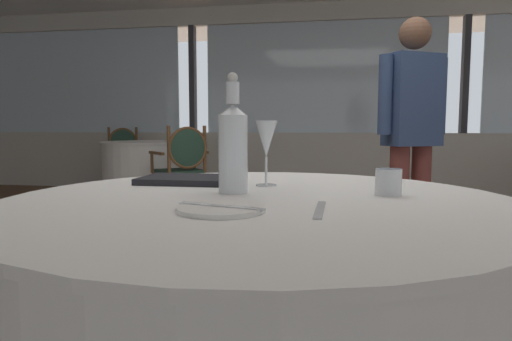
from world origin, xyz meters
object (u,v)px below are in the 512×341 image
Objects in this scene: water_bottle at (233,145)px; menu_book at (188,179)px; water_tumbler at (388,182)px; dining_chair_1_0 at (183,164)px; wine_glass at (266,140)px; dining_chair_1_1 at (126,155)px; diner_person_0 at (412,126)px; side_plate at (221,209)px.

water_bottle is 0.30m from menu_book.
water_tumbler is 3.70m from dining_chair_1_0.
wine_glass is 0.21× the size of dining_chair_1_0.
dining_chair_1_0 reaches higher than dining_chair_1_1.
water_bottle is 0.43m from water_tumbler.
water_bottle reaches higher than dining_chair_1_0.
menu_book is at bearing 171.49° from wine_glass.
dining_chair_1_1 is (-2.45, 4.62, -0.23)m from menu_book.
wine_glass is 1.93m from diner_person_0.
wine_glass is 0.39m from water_tumbler.
dining_chair_1_1 is at bearing 120.23° from wine_glass.
water_tumbler is 5.69m from dining_chair_1_1.
diner_person_0 reaches higher than side_plate.
water_bottle is 5.50m from dining_chair_1_1.
water_tumbler is (0.35, -0.13, -0.11)m from wine_glass.
dining_chair_1_1 reaches higher than water_tumbler.
diner_person_0 is (0.80, 1.95, 0.06)m from water_bottle.
water_tumbler is 0.64m from menu_book.
side_plate is 0.97× the size of wine_glass.
dining_chair_1_0 is at bearing 113.09° from wine_glass.
diner_person_0 is (0.38, 1.92, 0.15)m from water_tumbler.
side_plate is at bearing -95.02° from wine_glass.
dining_chair_1_0 is 1.02× the size of dining_chair_1_1.
dining_chair_1_0 is (-1.31, 3.58, -0.21)m from side_plate.
water_bottle reaches higher than dining_chair_1_1.
wine_glass is at bearing 159.95° from water_tumbler.
water_bottle is 0.17m from wine_glass.
side_plate is 0.52m from menu_book.
diner_person_0 is (3.45, -2.87, 0.40)m from dining_chair_1_1.
water_tumbler is at bearing 165.04° from dining_chair_1_0.
menu_book reaches higher than side_plate.
diner_person_0 reaches higher than water_bottle.
diner_person_0 is (2.07, -1.36, 0.40)m from dining_chair_1_0.
side_plate is 0.12× the size of diner_person_0.
dining_chair_1_0 is at bearing -152.50° from diner_person_0.
dining_chair_1_1 is (-2.68, 5.09, -0.22)m from side_plate.
side_plate is at bearing -63.78° from menu_book.
dining_chair_1_1 is (-2.71, 4.66, -0.36)m from wine_glass.
wine_glass is 0.30m from menu_book.
menu_book is 0.31× the size of dining_chair_1_0.
side_plate is 0.59× the size of water_bottle.
water_tumbler is at bearing -40.45° from diner_person_0.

